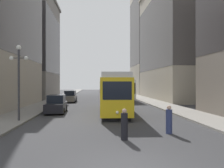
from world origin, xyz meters
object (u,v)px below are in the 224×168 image
object	(u,v)px
pedestrian_crossing_near	(124,125)
pedestrian_crossing_far	(169,120)
transit_bus	(123,89)
parked_car_left_near	(70,97)
parked_car_left_mid	(56,104)
lamp_post_left_near	(19,71)
streetcar	(114,92)

from	to	relation	value
pedestrian_crossing_near	pedestrian_crossing_far	xyz separation A→B (m)	(2.86, 1.28, 0.01)
transit_bus	pedestrian_crossing_near	world-z (taller)	transit_bus
parked_car_left_near	pedestrian_crossing_near	bearing A→B (deg)	-76.80
transit_bus	parked_car_left_mid	bearing A→B (deg)	-118.26
pedestrian_crossing_near	lamp_post_left_near	world-z (taller)	lamp_post_left_near
parked_car_left_mid	transit_bus	bearing A→B (deg)	59.28
streetcar	parked_car_left_near	bearing A→B (deg)	115.42
parked_car_left_mid	pedestrian_crossing_near	xyz separation A→B (m)	(5.43, -11.64, -0.07)
parked_car_left_near	transit_bus	bearing A→B (deg)	20.43
transit_bus	pedestrian_crossing_near	bearing A→B (deg)	-96.90
pedestrian_crossing_far	pedestrian_crossing_near	bearing A→B (deg)	58.25
parked_car_left_near	lamp_post_left_near	size ratio (longest dim) A/B	0.80
parked_car_left_near	pedestrian_crossing_far	bearing A→B (deg)	-69.79
transit_bus	parked_car_left_near	world-z (taller)	transit_bus
pedestrian_crossing_far	lamp_post_left_near	xyz separation A→B (m)	(-10.19, 4.62, 3.14)
parked_car_left_near	lamp_post_left_near	bearing A→B (deg)	-94.76
transit_bus	lamp_post_left_near	size ratio (longest dim) A/B	1.97
lamp_post_left_near	parked_car_left_near	bearing A→B (deg)	84.31
streetcar	pedestrian_crossing_near	size ratio (longest dim) A/B	7.60
pedestrian_crossing_far	parked_car_left_mid	bearing A→B (deg)	-17.23
parked_car_left_near	lamp_post_left_near	xyz separation A→B (m)	(-1.90, -19.08, 3.08)
parked_car_left_near	streetcar	bearing A→B (deg)	-65.97
streetcar	pedestrian_crossing_near	xyz separation A→B (m)	(-0.40, -11.31, -1.33)
transit_bus	lamp_post_left_near	xyz separation A→B (m)	(-10.95, -22.29, 1.97)
parked_car_left_mid	pedestrian_crossing_far	distance (m)	13.27
lamp_post_left_near	pedestrian_crossing_near	bearing A→B (deg)	-38.81
lamp_post_left_near	streetcar	bearing A→B (deg)	35.00
transit_bus	parked_car_left_near	xyz separation A→B (m)	(-9.05, -3.20, -1.10)
parked_car_left_mid	pedestrian_crossing_far	world-z (taller)	parked_car_left_mid
parked_car_left_mid	pedestrian_crossing_near	bearing A→B (deg)	-67.02
lamp_post_left_near	transit_bus	bearing A→B (deg)	63.84
pedestrian_crossing_far	lamp_post_left_near	size ratio (longest dim) A/B	0.29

